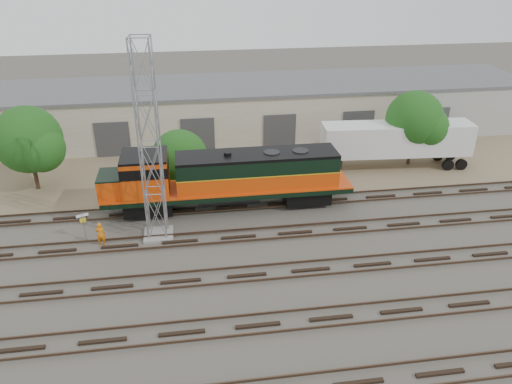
{
  "coord_description": "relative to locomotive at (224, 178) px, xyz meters",
  "views": [
    {
      "loc": [
        -7.1,
        -27.76,
        18.16
      ],
      "look_at": [
        -2.41,
        4.0,
        2.2
      ],
      "focal_mm": 35.0,
      "sensor_mm": 36.0,
      "label": 1
    }
  ],
  "objects": [
    {
      "name": "dirt_strip",
      "position": [
        4.55,
        9.0,
        -2.54
      ],
      "size": [
        80.0,
        16.0,
        0.02
      ],
      "primitive_type": "cube",
      "color": "#726047",
      "rests_on": "ground"
    },
    {
      "name": "tree_west",
      "position": [
        -14.73,
        5.45,
        1.64
      ],
      "size": [
        5.63,
        5.36,
        7.01
      ],
      "color": "#382619",
      "rests_on": "ground"
    },
    {
      "name": "locomotive",
      "position": [
        0.0,
        0.0,
        0.0
      ],
      "size": [
        18.66,
        3.27,
        4.49
      ],
      "color": "black",
      "rests_on": "tracks"
    },
    {
      "name": "semi_trailer",
      "position": [
        16.22,
        5.65,
        0.02
      ],
      "size": [
        13.42,
        3.53,
        4.09
      ],
      "rotation": [
        0.0,
        0.0,
        -0.07
      ],
      "color": "white",
      "rests_on": "ground"
    },
    {
      "name": "dumpster_blue",
      "position": [
        22.98,
        11.47,
        -1.8
      ],
      "size": [
        1.85,
        1.77,
        1.5
      ],
      "primitive_type": "cube",
      "rotation": [
        0.0,
        0.0,
        -0.19
      ],
      "color": "navy",
      "rests_on": "ground"
    },
    {
      "name": "tree_mid",
      "position": [
        -3.0,
        5.37,
        -0.57
      ],
      "size": [
        5.0,
        4.76,
        4.76
      ],
      "color": "#382619",
      "rests_on": "ground"
    },
    {
      "name": "ground",
      "position": [
        4.55,
        -6.0,
        -2.55
      ],
      "size": [
        140.0,
        140.0,
        0.0
      ],
      "primitive_type": "plane",
      "color": "#47423A",
      "rests_on": "ground"
    },
    {
      "name": "signal_tower",
      "position": [
        -4.91,
        -3.39,
        4.01
      ],
      "size": [
        1.98,
        1.98,
        13.43
      ],
      "rotation": [
        0.0,
        0.0,
        -0.07
      ],
      "color": "gray",
      "rests_on": "ground"
    },
    {
      "name": "tracks",
      "position": [
        4.55,
        -9.0,
        -2.47
      ],
      "size": [
        80.0,
        20.4,
        0.28
      ],
      "color": "black",
      "rests_on": "ground"
    },
    {
      "name": "tree_east",
      "position": [
        17.81,
        5.95,
        1.61
      ],
      "size": [
        5.31,
        5.05,
        6.82
      ],
      "color": "#382619",
      "rests_on": "ground"
    },
    {
      "name": "warehouse",
      "position": [
        4.59,
        16.98,
        0.1
      ],
      "size": [
        58.4,
        10.4,
        5.3
      ],
      "color": "beige",
      "rests_on": "ground"
    },
    {
      "name": "dumpster_red",
      "position": [
        20.72,
        11.78,
        -1.85
      ],
      "size": [
        1.72,
        1.64,
        1.4
      ],
      "primitive_type": "cube",
      "rotation": [
        0.0,
        0.0,
        0.17
      ],
      "color": "maroon",
      "rests_on": "ground"
    },
    {
      "name": "worker",
      "position": [
        -8.65,
        -4.0,
        -1.71
      ],
      "size": [
        0.64,
        0.45,
        1.68
      ],
      "primitive_type": "imported",
      "rotation": [
        0.0,
        0.0,
        3.06
      ],
      "color": "orange",
      "rests_on": "ground"
    },
    {
      "name": "sign_post",
      "position": [
        -9.85,
        -3.1,
        -1.17
      ],
      "size": [
        0.75,
        0.36,
        1.98
      ],
      "color": "gray",
      "rests_on": "ground"
    }
  ]
}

